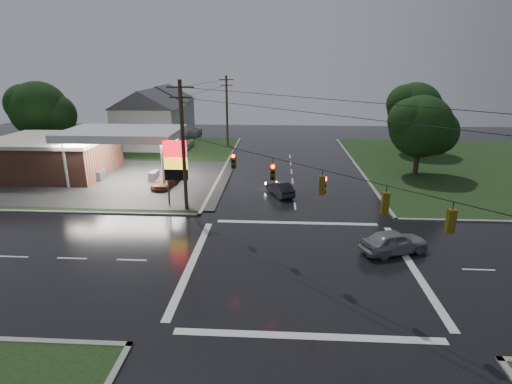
# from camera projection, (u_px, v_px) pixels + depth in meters

# --- Properties ---
(ground) EXTENTS (120.00, 120.00, 0.00)m
(ground) POSITION_uv_depth(u_px,v_px,m) (301.00, 265.00, 25.38)
(ground) COLOR black
(ground) RESTS_ON ground
(grass_nw) EXTENTS (36.00, 36.00, 0.08)m
(grass_nw) POSITION_uv_depth(u_px,v_px,m) (89.00, 162.00, 51.51)
(grass_nw) COLOR black
(grass_nw) RESTS_ON ground
(grass_ne) EXTENTS (36.00, 36.00, 0.08)m
(grass_ne) POSITION_uv_depth(u_px,v_px,m) (504.00, 168.00, 48.62)
(grass_ne) COLOR black
(grass_ne) RESTS_ON ground
(gas_station) EXTENTS (26.20, 18.00, 5.60)m
(gas_station) POSITION_uv_depth(u_px,v_px,m) (64.00, 154.00, 44.73)
(gas_station) COLOR #2D2D2D
(gas_station) RESTS_ON ground
(pylon_sign) EXTENTS (2.00, 0.35, 6.00)m
(pylon_sign) POSITION_uv_depth(u_px,v_px,m) (176.00, 162.00, 34.70)
(pylon_sign) COLOR #59595E
(pylon_sign) RESTS_ON ground
(utility_pole_nw) EXTENTS (2.20, 0.32, 11.00)m
(utility_pole_nw) POSITION_uv_depth(u_px,v_px,m) (183.00, 145.00, 33.17)
(utility_pole_nw) COLOR #382619
(utility_pole_nw) RESTS_ON ground
(utility_pole_n) EXTENTS (2.20, 0.32, 10.50)m
(utility_pole_n) POSITION_uv_depth(u_px,v_px,m) (227.00, 110.00, 60.32)
(utility_pole_n) COLOR #382619
(utility_pole_n) RESTS_ON ground
(traffic_signals) EXTENTS (26.87, 26.87, 1.47)m
(traffic_signals) POSITION_uv_depth(u_px,v_px,m) (305.00, 166.00, 23.37)
(traffic_signals) COLOR black
(traffic_signals) RESTS_ON ground
(house_near) EXTENTS (11.05, 8.48, 8.60)m
(house_near) POSITION_uv_depth(u_px,v_px,m) (149.00, 118.00, 59.38)
(house_near) COLOR silver
(house_near) RESTS_ON ground
(house_far) EXTENTS (11.05, 8.48, 8.60)m
(house_far) POSITION_uv_depth(u_px,v_px,m) (165.00, 109.00, 70.83)
(house_far) COLOR silver
(house_far) RESTS_ON ground
(tree_nw_behind) EXTENTS (8.93, 7.60, 10.00)m
(tree_nw_behind) POSITION_uv_depth(u_px,v_px,m) (40.00, 110.00, 53.85)
(tree_nw_behind) COLOR black
(tree_nw_behind) RESTS_ON ground
(tree_ne_near) EXTENTS (7.99, 6.80, 8.98)m
(tree_ne_near) POSITION_uv_depth(u_px,v_px,m) (422.00, 127.00, 43.77)
(tree_ne_near) COLOR black
(tree_ne_near) RESTS_ON ground
(tree_ne_far) EXTENTS (8.46, 7.20, 9.80)m
(tree_ne_far) POSITION_uv_depth(u_px,v_px,m) (416.00, 109.00, 54.81)
(tree_ne_far) COLOR black
(tree_ne_far) RESTS_ON ground
(car_north) EXTENTS (2.92, 4.30, 1.34)m
(car_north) POSITION_uv_depth(u_px,v_px,m) (280.00, 188.00, 38.57)
(car_north) COLOR black
(car_north) RESTS_ON ground
(car_crossing) EXTENTS (4.97, 3.38, 1.57)m
(car_crossing) POSITION_uv_depth(u_px,v_px,m) (394.00, 242.00, 26.82)
(car_crossing) COLOR gray
(car_crossing) RESTS_ON ground
(car_pump) EXTENTS (2.39, 4.65, 1.29)m
(car_pump) POSITION_uv_depth(u_px,v_px,m) (166.00, 181.00, 41.03)
(car_pump) COLOR #632D16
(car_pump) RESTS_ON ground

